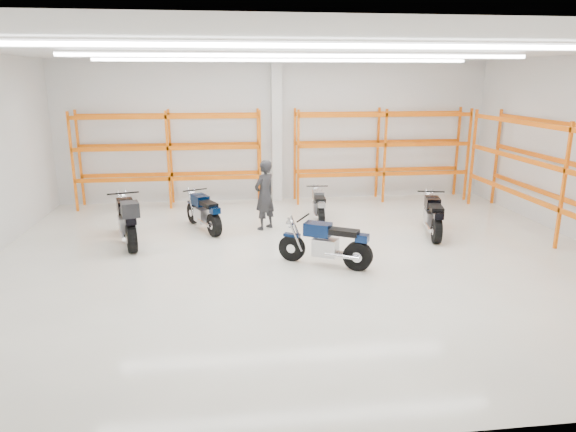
{
  "coord_description": "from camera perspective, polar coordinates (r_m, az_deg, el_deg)",
  "views": [
    {
      "loc": [
        -1.68,
        -10.76,
        3.95
      ],
      "look_at": [
        -0.29,
        0.5,
        0.88
      ],
      "focal_mm": 32.0,
      "sensor_mm": 36.0,
      "label": 1
    }
  ],
  "objects": [
    {
      "name": "ground",
      "position": [
        11.58,
        1.73,
        -4.79
      ],
      "size": [
        14.0,
        14.0,
        0.0
      ],
      "primitive_type": "plane",
      "color": "beige",
      "rests_on": "ground"
    },
    {
      "name": "room_shell",
      "position": [
        10.94,
        1.85,
        11.65
      ],
      "size": [
        14.02,
        12.02,
        4.51
      ],
      "color": "silver",
      "rests_on": "ground"
    },
    {
      "name": "motorcycle_main",
      "position": [
        11.04,
        4.54,
        -3.18
      ],
      "size": [
        1.91,
        1.17,
        1.04
      ],
      "color": "black",
      "rests_on": "ground"
    },
    {
      "name": "motorcycle_back_a",
      "position": [
        12.97,
        -17.38,
        -0.53
      ],
      "size": [
        1.04,
        2.4,
        1.25
      ],
      "color": "black",
      "rests_on": "ground"
    },
    {
      "name": "motorcycle_back_b",
      "position": [
        13.77,
        -9.31,
        0.33
      ],
      "size": [
        1.03,
        1.93,
        1.01
      ],
      "color": "black",
      "rests_on": "ground"
    },
    {
      "name": "motorcycle_back_c",
      "position": [
        14.51,
        3.43,
        1.09
      ],
      "size": [
        0.62,
        1.87,
        0.92
      ],
      "color": "black",
      "rests_on": "ground"
    },
    {
      "name": "motorcycle_back_d",
      "position": [
        13.67,
        15.81,
        -0.1
      ],
      "size": [
        0.86,
        2.1,
        1.04
      ],
      "color": "black",
      "rests_on": "ground"
    },
    {
      "name": "standing_man",
      "position": [
        13.64,
        -2.62,
        2.34
      ],
      "size": [
        0.8,
        0.79,
        1.86
      ],
      "primitive_type": "imported",
      "rotation": [
        0.0,
        0.0,
        3.89
      ],
      "color": "black",
      "rests_on": "ground"
    },
    {
      "name": "structural_column",
      "position": [
        16.75,
        -1.27,
        9.32
      ],
      "size": [
        0.32,
        0.32,
        4.5
      ],
      "primitive_type": "cube",
      "color": "white",
      "rests_on": "ground"
    },
    {
      "name": "pallet_racking_back_left",
      "position": [
        16.47,
        -13.08,
        7.21
      ],
      "size": [
        5.67,
        0.87,
        3.0
      ],
      "color": "orange",
      "rests_on": "ground"
    },
    {
      "name": "pallet_racking_back_right",
      "position": [
        17.15,
        10.34,
        7.66
      ],
      "size": [
        5.67,
        0.87,
        3.0
      ],
      "color": "orange",
      "rests_on": "ground"
    }
  ]
}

